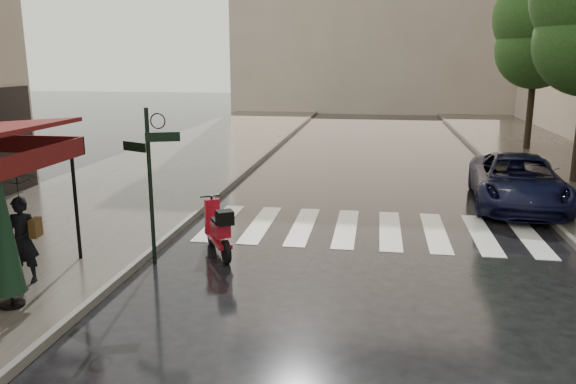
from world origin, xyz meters
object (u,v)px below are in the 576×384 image
(scooter, at_px, (219,230))
(parked_car, at_px, (518,181))
(parasol_back, at_px, (3,225))
(pedestrian_with_umbrella, at_px, (18,195))

(scooter, relative_size, parked_car, 0.30)
(parasol_back, bearing_deg, scooter, 51.89)
(scooter, height_order, parked_car, parked_car)
(scooter, xyz_separation_m, parasol_back, (-2.52, -3.21, 0.96))
(parked_car, xyz_separation_m, parasol_back, (-9.59, -8.41, 0.78))
(scooter, height_order, parasol_back, parasol_back)
(pedestrian_with_umbrella, relative_size, parked_car, 0.47)
(pedestrian_with_umbrella, distance_m, parasol_back, 1.07)
(pedestrian_with_umbrella, relative_size, scooter, 1.56)
(parked_car, distance_m, parasol_back, 12.78)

